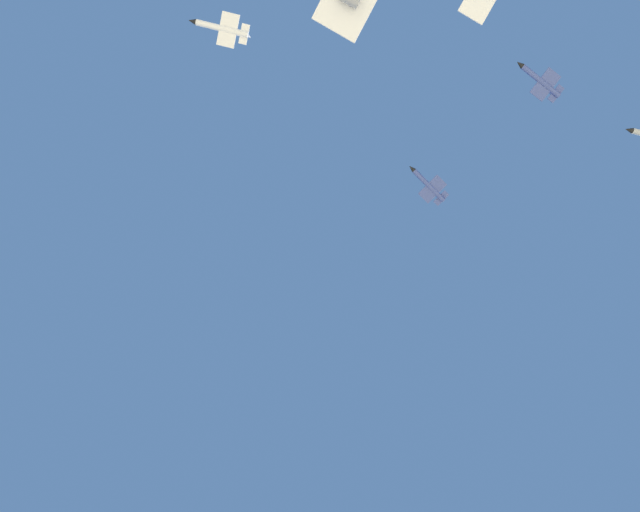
% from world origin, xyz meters
% --- Properties ---
extents(chase_jet_lead, '(15.23, 8.98, 4.00)m').
position_xyz_m(chase_jet_lead, '(-9.46, 81.03, 171.73)').
color(chase_jet_lead, '#38478C').
extents(chase_jet_right_wing, '(15.32, 8.66, 4.00)m').
position_xyz_m(chase_jet_right_wing, '(-21.00, 118.84, 159.97)').
color(chase_jet_right_wing, '#38478C').
extents(chase_jet_trailing, '(15.33, 8.76, 4.00)m').
position_xyz_m(chase_jet_trailing, '(59.44, 92.76, 148.92)').
color(chase_jet_trailing, silver).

